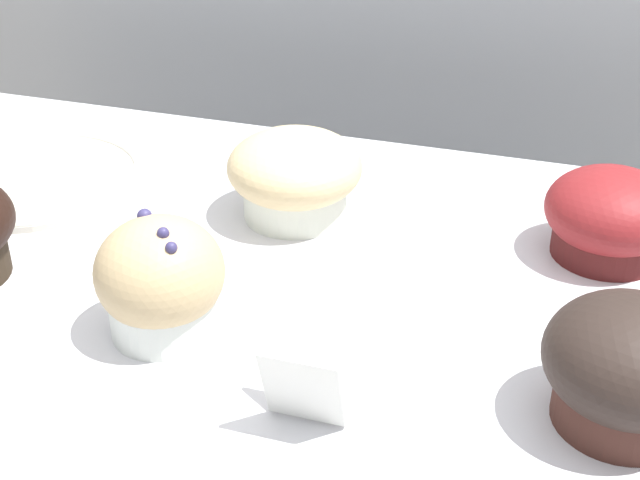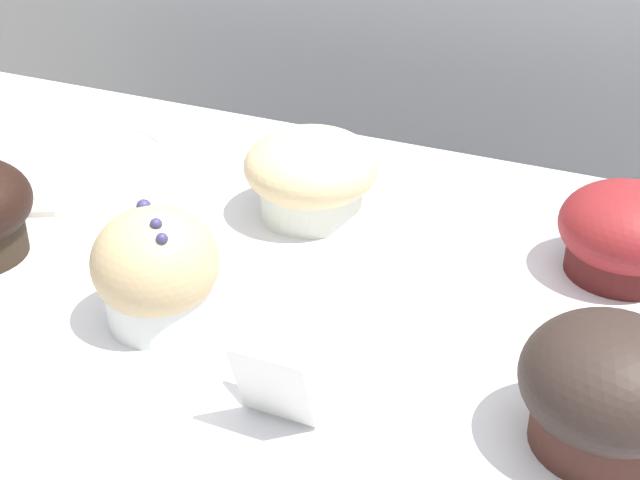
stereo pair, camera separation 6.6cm
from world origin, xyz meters
name	(u,v)px [view 2 (the right image)]	position (x,y,z in m)	size (l,w,h in m)	color
wall_back	(438,66)	(0.00, 0.60, 0.90)	(3.20, 0.10, 1.80)	#B2B7BC
muffin_front_center	(159,272)	(0.00, -0.06, 0.95)	(0.09, 0.09, 0.09)	silver
muffin_back_left	(311,174)	(0.03, 0.14, 0.95)	(0.12, 0.12, 0.08)	silver
muffin_front_left	(608,389)	(0.31, -0.06, 0.95)	(0.10, 0.10, 0.08)	#45251E
muffin_front_right	(626,233)	(0.29, 0.15, 0.95)	(0.11, 0.11, 0.07)	#4D1817
serving_plate	(65,164)	(-0.23, 0.12, 0.92)	(0.21, 0.21, 0.01)	beige
price_card	(280,378)	(0.13, -0.11, 0.94)	(0.05, 0.04, 0.06)	white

